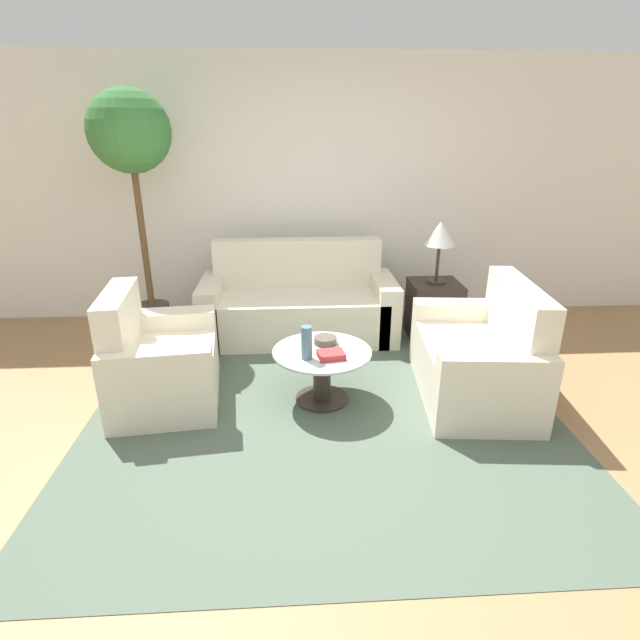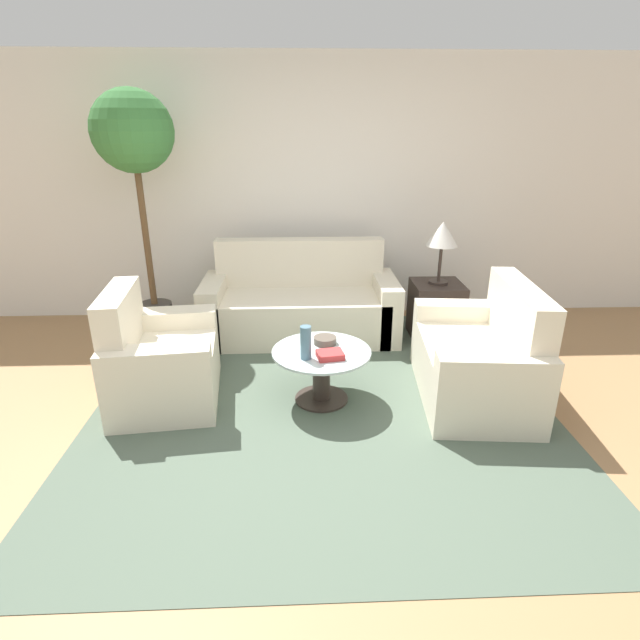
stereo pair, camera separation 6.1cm
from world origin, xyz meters
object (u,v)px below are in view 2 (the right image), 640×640
Objects in this scene: armchair at (157,364)px; loveseat at (483,361)px; potted_plant at (135,150)px; book_stack at (330,355)px; coffee_table at (321,368)px; bowl at (325,340)px; vase at (306,343)px; sofa_main at (300,306)px; table_lamp at (442,236)px.

loveseat is (2.43, -0.06, 0.00)m from armchair.
potted_plant reaches higher than book_stack.
armchair is at bearing 176.27° from coffee_table.
armchair is at bearing -177.95° from bowl.
vase is 1.42× the size of bowl.
coffee_table is 2.99× the size of vase.
armchair is 1.96m from potted_plant.
loveseat reaches higher than armchair.
loveseat is 1.35m from vase.
loveseat is 7.53× the size of bowl.
book_stack is (1.27, -0.20, 0.14)m from armchair.
potted_plant is 2.55m from book_stack.
loveseat is at bearing 6.03° from vase.
coffee_table is (-1.21, -0.01, -0.02)m from loveseat.
sofa_main is 1.63m from armchair.
armchair is 2.70m from table_lamp.
coffee_table is at bearing -40.80° from potted_plant.
table_lamp is 0.26× the size of potted_plant.
book_stack is (0.06, -0.12, 0.17)m from coffee_table.
sofa_main is 10.82× the size of bowl.
armchair is 0.45× the size of potted_plant.
coffee_table is at bearing 47.43° from vase.
armchair is 4.96× the size of book_stack.
table_lamp is at bearing -6.33° from sofa_main.
armchair is 2.43m from loveseat.
vase is (-1.32, -0.14, 0.24)m from loveseat.
book_stack is (-1.15, -0.14, 0.14)m from loveseat.
armchair is 4.18× the size of vase.
vase is at bearing -132.57° from coffee_table.
sofa_main is 1.49m from table_lamp.
sofa_main is at bearing -47.16° from armchair.
vase is (-0.11, -0.13, 0.26)m from coffee_table.
table_lamp is 1.78m from book_stack.
bowl is at bearing -37.51° from potted_plant.
armchair is 1.40× the size of coffee_table.
sofa_main is 1.45m from book_stack.
sofa_main is 1.32m from coffee_table.
vase is (1.10, -0.20, 0.24)m from armchair.
bowl is (-1.18, 0.11, 0.15)m from loveseat.
bowl is (0.15, 0.25, -0.09)m from vase.
sofa_main is 2.02m from potted_plant.
book_stack is at bearing -130.53° from table_lamp.
table_lamp is at bearing 45.42° from vase.
coffee_table is 2.54m from potted_plant.
table_lamp is (-0.05, 1.15, 0.70)m from loveseat.
loveseat is 1.21m from coffee_table.
vase is 0.31m from bowl.
vase is at bearing -88.69° from sofa_main.
book_stack is at bearing -42.27° from potted_plant.
table_lamp is 2.83m from potted_plant.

